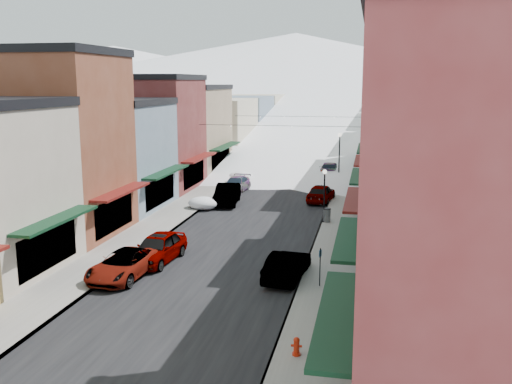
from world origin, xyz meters
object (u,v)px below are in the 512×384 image
at_px(car_white_suv, 124,265).
at_px(streetlamp_near, 324,189).
at_px(trash_can, 327,215).
at_px(car_silver_sedan, 158,248).
at_px(car_dark_hatch, 227,194).
at_px(car_green_sedan, 287,265).
at_px(fire_hydrant, 296,347).

height_order(car_white_suv, streetlamp_near, streetlamp_near).
height_order(car_white_suv, trash_can, car_white_suv).
bearing_deg(trash_can, car_silver_sedan, -128.89).
relative_size(car_dark_hatch, car_green_sedan, 1.14).
distance_m(car_white_suv, streetlamp_near, 16.95).
bearing_deg(car_silver_sedan, car_green_sedan, -5.55).
height_order(fire_hydrant, trash_can, trash_can).
distance_m(car_dark_hatch, fire_hydrant, 28.07).
xyz_separation_m(car_silver_sedan, fire_hydrant, (9.45, -10.17, -0.37)).
bearing_deg(car_silver_sedan, car_white_suv, -100.57).
bearing_deg(car_silver_sedan, streetlamp_near, 56.25).
bearing_deg(car_dark_hatch, car_white_suv, -98.93).
distance_m(car_dark_hatch, streetlamp_near, 10.33).
bearing_deg(car_dark_hatch, streetlamp_near, -37.83).
xyz_separation_m(fire_hydrant, streetlamp_near, (-0.75, 21.14, 2.14)).
height_order(car_green_sedan, trash_can, car_green_sedan).
bearing_deg(trash_can, fire_hydrant, -88.54).
bearing_deg(streetlamp_near, car_dark_hatch, 148.71).
bearing_deg(fire_hydrant, streetlamp_near, 92.04).
bearing_deg(car_green_sedan, trash_can, -88.36).
relative_size(car_dark_hatch, trash_can, 5.12).
bearing_deg(trash_can, car_dark_hatch, 149.71).
bearing_deg(car_silver_sedan, fire_hydrant, -42.41).
xyz_separation_m(car_green_sedan, fire_hydrant, (1.65, -8.76, -0.27)).
relative_size(car_dark_hatch, streetlamp_near, 1.34).
relative_size(car_white_suv, trash_can, 5.07).
xyz_separation_m(car_green_sedan, streetlamp_near, (0.90, 12.38, 1.86)).
xyz_separation_m(car_white_suv, streetlamp_near, (9.50, 13.91, 1.90)).
bearing_deg(car_green_sedan, streetlamp_near, -87.41).
xyz_separation_m(car_dark_hatch, trash_can, (8.91, -5.21, -0.19)).
bearing_deg(car_green_sedan, fire_hydrant, 107.45).
bearing_deg(streetlamp_near, trash_can, 20.64).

